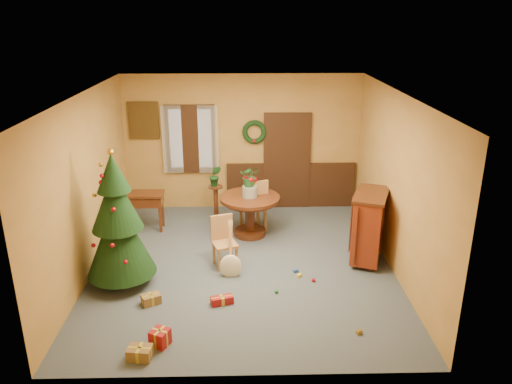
{
  "coord_description": "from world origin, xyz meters",
  "views": [
    {
      "loc": [
        0.03,
        -7.59,
        4.09
      ],
      "look_at": [
        0.23,
        0.4,
        1.19
      ],
      "focal_mm": 35.0,
      "sensor_mm": 36.0,
      "label": 1
    }
  ],
  "objects_px": {
    "christmas_tree": "(118,223)",
    "writing_desk": "(142,202)",
    "chair_near": "(224,239)",
    "sideboard": "(369,225)",
    "dining_table": "(250,208)"
  },
  "relations": [
    {
      "from": "chair_near",
      "to": "christmas_tree",
      "type": "height_order",
      "value": "christmas_tree"
    },
    {
      "from": "christmas_tree",
      "to": "writing_desk",
      "type": "distance_m",
      "value": 2.15
    },
    {
      "from": "dining_table",
      "to": "sideboard",
      "type": "distance_m",
      "value": 2.3
    },
    {
      "from": "christmas_tree",
      "to": "sideboard",
      "type": "relative_size",
      "value": 1.78
    },
    {
      "from": "chair_near",
      "to": "writing_desk",
      "type": "relative_size",
      "value": 1.02
    },
    {
      "from": "chair_near",
      "to": "christmas_tree",
      "type": "distance_m",
      "value": 1.79
    },
    {
      "from": "writing_desk",
      "to": "sideboard",
      "type": "height_order",
      "value": "sideboard"
    },
    {
      "from": "dining_table",
      "to": "writing_desk",
      "type": "bearing_deg",
      "value": 171.46
    },
    {
      "from": "chair_near",
      "to": "dining_table",
      "type": "bearing_deg",
      "value": 68.88
    },
    {
      "from": "chair_near",
      "to": "sideboard",
      "type": "relative_size",
      "value": 0.71
    },
    {
      "from": "dining_table",
      "to": "sideboard",
      "type": "relative_size",
      "value": 0.93
    },
    {
      "from": "christmas_tree",
      "to": "writing_desk",
      "type": "height_order",
      "value": "christmas_tree"
    },
    {
      "from": "christmas_tree",
      "to": "dining_table",
      "type": "bearing_deg",
      "value": 41.06
    },
    {
      "from": "sideboard",
      "to": "chair_near",
      "type": "bearing_deg",
      "value": -177.93
    },
    {
      "from": "writing_desk",
      "to": "sideboard",
      "type": "relative_size",
      "value": 0.7
    }
  ]
}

